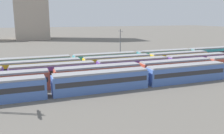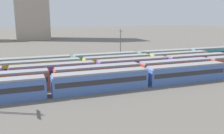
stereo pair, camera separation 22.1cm
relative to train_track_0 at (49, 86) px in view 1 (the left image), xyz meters
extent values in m
cube|color=#4C70BC|center=(9.45, 0.00, -0.20)|extent=(18.00, 3.00, 3.40)
cube|color=#2D2D33|center=(9.45, 0.00, 0.20)|extent=(17.20, 3.06, 0.90)
cube|color=#939399|center=(9.45, 0.00, 1.67)|extent=(17.60, 2.70, 0.35)
cube|color=#4C70BC|center=(28.35, 0.00, -0.20)|extent=(18.00, 3.00, 3.40)
cube|color=#2D2D33|center=(28.35, 0.00, 0.20)|extent=(17.20, 3.06, 0.90)
cube|color=#939399|center=(28.35, 0.00, 1.67)|extent=(17.60, 2.70, 0.35)
cube|color=#BC4C38|center=(10.46, 5.20, -0.20)|extent=(18.00, 3.00, 3.40)
cube|color=#2D2D33|center=(10.46, 5.20, 0.20)|extent=(17.20, 3.06, 0.90)
cube|color=#939399|center=(10.46, 5.20, 1.67)|extent=(17.60, 2.70, 0.35)
cube|color=#BC4C38|center=(29.36, 5.20, -0.20)|extent=(18.00, 3.00, 3.40)
cube|color=#2D2D33|center=(29.36, 5.20, 0.20)|extent=(17.20, 3.06, 0.90)
cube|color=#939399|center=(29.36, 5.20, 1.67)|extent=(17.60, 2.70, 0.35)
cube|color=#6B429E|center=(1.98, 10.40, -0.20)|extent=(18.00, 3.00, 3.40)
cube|color=#2D2D33|center=(1.98, 10.40, 0.20)|extent=(17.20, 3.06, 0.90)
cube|color=#939399|center=(1.98, 10.40, 1.67)|extent=(17.60, 2.70, 0.35)
cube|color=#6B429E|center=(20.88, 10.40, -0.20)|extent=(18.00, 3.00, 3.40)
cube|color=#2D2D33|center=(20.88, 10.40, 0.20)|extent=(17.20, 3.06, 0.90)
cube|color=#939399|center=(20.88, 10.40, 1.67)|extent=(17.60, 2.70, 0.35)
cube|color=#6B429E|center=(39.78, 10.40, -0.20)|extent=(18.00, 3.00, 3.40)
cube|color=#2D2D33|center=(39.78, 10.40, 0.20)|extent=(17.20, 3.06, 0.90)
cube|color=#939399|center=(39.78, 10.40, 1.67)|extent=(17.60, 2.70, 0.35)
cube|color=yellow|center=(-0.15, 15.60, -0.20)|extent=(18.00, 3.00, 3.40)
cube|color=#2D2D33|center=(-0.15, 15.60, 0.20)|extent=(17.20, 3.06, 0.90)
cube|color=#939399|center=(-0.15, 15.60, 1.67)|extent=(17.60, 2.70, 0.35)
cube|color=yellow|center=(18.75, 15.60, -0.20)|extent=(18.00, 3.00, 3.40)
cube|color=#2D2D33|center=(18.75, 15.60, 0.20)|extent=(17.20, 3.06, 0.90)
cube|color=#939399|center=(18.75, 15.60, 1.67)|extent=(17.60, 2.70, 0.35)
cube|color=yellow|center=(37.65, 15.60, -0.20)|extent=(18.00, 3.00, 3.40)
cube|color=#2D2D33|center=(37.65, 15.60, 0.20)|extent=(17.20, 3.06, 0.90)
cube|color=#939399|center=(37.65, 15.60, 1.67)|extent=(17.60, 2.70, 0.35)
cube|color=teal|center=(-1.59, 20.80, -0.20)|extent=(18.00, 3.00, 3.40)
cube|color=#2D2D33|center=(-1.59, 20.80, 0.20)|extent=(17.20, 3.06, 0.90)
cube|color=#939399|center=(-1.59, 20.80, 1.67)|extent=(17.60, 2.70, 0.35)
cube|color=teal|center=(17.31, 20.80, -0.20)|extent=(18.00, 3.00, 3.40)
cube|color=#2D2D33|center=(17.31, 20.80, 0.20)|extent=(17.20, 3.06, 0.90)
cube|color=#939399|center=(17.31, 20.80, 1.67)|extent=(17.60, 2.70, 0.35)
cube|color=teal|center=(36.21, 20.80, -0.20)|extent=(18.00, 3.00, 3.40)
cube|color=#2D2D33|center=(36.21, 20.80, 0.20)|extent=(17.20, 3.06, 0.90)
cube|color=#939399|center=(36.21, 20.80, 1.67)|extent=(17.60, 2.70, 0.35)
cube|color=teal|center=(55.11, 20.80, -0.20)|extent=(18.00, 3.00, 3.40)
cube|color=#2D2D33|center=(55.11, 20.80, 0.20)|extent=(17.20, 3.06, 0.90)
cube|color=#939399|center=(55.11, 20.80, 1.67)|extent=(17.60, 2.70, 0.35)
cylinder|color=#4C4C51|center=(22.86, 23.79, 3.15)|extent=(0.24, 0.24, 10.12)
cube|color=#47474C|center=(22.86, 23.79, 7.61)|extent=(0.16, 3.20, 0.16)
camera|label=1|loc=(-3.12, -39.87, 11.48)|focal=37.46mm
camera|label=2|loc=(-2.91, -39.94, 11.48)|focal=37.46mm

